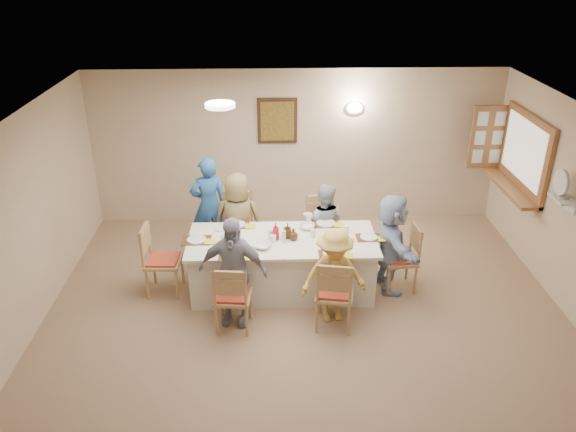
{
  "coord_description": "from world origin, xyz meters",
  "views": [
    {
      "loc": [
        -0.41,
        -5.05,
        4.18
      ],
      "look_at": [
        -0.2,
        1.4,
        1.05
      ],
      "focal_mm": 35.0,
      "sensor_mm": 36.0,
      "label": 1
    }
  ],
  "objects_px": {
    "chair_front_left": "(233,295)",
    "diner_front_left": "(233,271)",
    "diner_back_left": "(238,221)",
    "condiment_ketchup": "(276,231)",
    "dining_table": "(282,265)",
    "chair_back_right": "(323,230)",
    "chair_left_end": "(163,260)",
    "serving_hatch": "(525,154)",
    "chair_back_left": "(239,229)",
    "diner_back_right": "(324,225)",
    "chair_front_right": "(334,291)",
    "desk_fan": "(563,187)",
    "caregiver": "(209,205)",
    "diner_front_right": "(334,276)",
    "chair_right_end": "(400,258)",
    "diner_right_end": "(391,243)"
  },
  "relations": [
    {
      "from": "chair_front_left",
      "to": "diner_front_left",
      "type": "bearing_deg",
      "value": -84.28
    },
    {
      "from": "diner_back_left",
      "to": "condiment_ketchup",
      "type": "distance_m",
      "value": 0.87
    },
    {
      "from": "dining_table",
      "to": "condiment_ketchup",
      "type": "height_order",
      "value": "condiment_ketchup"
    },
    {
      "from": "dining_table",
      "to": "diner_back_left",
      "type": "bearing_deg",
      "value": 131.42
    },
    {
      "from": "chair_back_right",
      "to": "chair_left_end",
      "type": "xyz_separation_m",
      "value": [
        -2.15,
        -0.8,
        0.01
      ]
    },
    {
      "from": "serving_hatch",
      "to": "dining_table",
      "type": "bearing_deg",
      "value": -162.73
    },
    {
      "from": "chair_back_left",
      "to": "diner_back_right",
      "type": "height_order",
      "value": "diner_back_right"
    },
    {
      "from": "chair_front_left",
      "to": "diner_back_right",
      "type": "relative_size",
      "value": 0.74
    },
    {
      "from": "chair_front_right",
      "to": "diner_back_right",
      "type": "bearing_deg",
      "value": -80.17
    },
    {
      "from": "desk_fan",
      "to": "serving_hatch",
      "type": "bearing_deg",
      "value": 85.34
    },
    {
      "from": "diner_back_right",
      "to": "caregiver",
      "type": "bearing_deg",
      "value": -4.01
    },
    {
      "from": "condiment_ketchup",
      "to": "serving_hatch",
      "type": "bearing_deg",
      "value": 16.91
    },
    {
      "from": "desk_fan",
      "to": "diner_front_right",
      "type": "distance_m",
      "value": 2.96
    },
    {
      "from": "chair_back_left",
      "to": "chair_back_right",
      "type": "distance_m",
      "value": 1.2
    },
    {
      "from": "chair_left_end",
      "to": "diner_front_left",
      "type": "distance_m",
      "value": 1.19
    },
    {
      "from": "chair_front_right",
      "to": "serving_hatch",
      "type": "bearing_deg",
      "value": -137.05
    },
    {
      "from": "diner_back_left",
      "to": "caregiver",
      "type": "xyz_separation_m",
      "value": [
        -0.45,
        0.47,
        0.03
      ]
    },
    {
      "from": "dining_table",
      "to": "chair_right_end",
      "type": "height_order",
      "value": "chair_right_end"
    },
    {
      "from": "chair_front_right",
      "to": "chair_left_end",
      "type": "bearing_deg",
      "value": -10.58
    },
    {
      "from": "diner_front_right",
      "to": "condiment_ketchup",
      "type": "xyz_separation_m",
      "value": [
        -0.68,
        0.68,
        0.26
      ]
    },
    {
      "from": "diner_back_right",
      "to": "condiment_ketchup",
      "type": "xyz_separation_m",
      "value": [
        -0.68,
        -0.68,
        0.26
      ]
    },
    {
      "from": "desk_fan",
      "to": "chair_right_end",
      "type": "bearing_deg",
      "value": 171.73
    },
    {
      "from": "diner_back_left",
      "to": "diner_right_end",
      "type": "bearing_deg",
      "value": 163.26
    },
    {
      "from": "dining_table",
      "to": "diner_back_right",
      "type": "relative_size",
      "value": 1.98
    },
    {
      "from": "chair_right_end",
      "to": "diner_front_left",
      "type": "height_order",
      "value": "diner_front_left"
    },
    {
      "from": "dining_table",
      "to": "chair_back_left",
      "type": "xyz_separation_m",
      "value": [
        -0.6,
        0.8,
        0.12
      ]
    },
    {
      "from": "chair_back_right",
      "to": "diner_front_right",
      "type": "bearing_deg",
      "value": -101.65
    },
    {
      "from": "diner_front_left",
      "to": "serving_hatch",
      "type": "bearing_deg",
      "value": 34.35
    },
    {
      "from": "chair_left_end",
      "to": "caregiver",
      "type": "relative_size",
      "value": 0.66
    },
    {
      "from": "chair_back_right",
      "to": "diner_back_left",
      "type": "distance_m",
      "value": 1.23
    },
    {
      "from": "chair_right_end",
      "to": "diner_right_end",
      "type": "distance_m",
      "value": 0.26
    },
    {
      "from": "chair_front_left",
      "to": "diner_back_right",
      "type": "bearing_deg",
      "value": -123.31
    },
    {
      "from": "chair_back_left",
      "to": "chair_right_end",
      "type": "height_order",
      "value": "chair_back_left"
    },
    {
      "from": "chair_front_right",
      "to": "diner_front_right",
      "type": "relative_size",
      "value": 0.77
    },
    {
      "from": "chair_back_left",
      "to": "diner_front_left",
      "type": "height_order",
      "value": "diner_front_left"
    },
    {
      "from": "chair_back_right",
      "to": "caregiver",
      "type": "xyz_separation_m",
      "value": [
        -1.65,
        0.35,
        0.26
      ]
    },
    {
      "from": "diner_back_right",
      "to": "caregiver",
      "type": "xyz_separation_m",
      "value": [
        -1.65,
        0.47,
        0.12
      ]
    },
    {
      "from": "desk_fan",
      "to": "diner_front_right",
      "type": "relative_size",
      "value": 0.24
    },
    {
      "from": "caregiver",
      "to": "serving_hatch",
      "type": "bearing_deg",
      "value": 163.32
    },
    {
      "from": "chair_back_left",
      "to": "diner_back_right",
      "type": "distance_m",
      "value": 1.21
    },
    {
      "from": "dining_table",
      "to": "chair_right_end",
      "type": "relative_size",
      "value": 2.67
    },
    {
      "from": "chair_back_left",
      "to": "condiment_ketchup",
      "type": "height_order",
      "value": "chair_back_left"
    },
    {
      "from": "diner_back_right",
      "to": "chair_front_right",
      "type": "bearing_deg",
      "value": 101.89
    },
    {
      "from": "diner_back_right",
      "to": "chair_back_right",
      "type": "bearing_deg",
      "value": -78.11
    },
    {
      "from": "chair_front_right",
      "to": "chair_right_end",
      "type": "bearing_deg",
      "value": -130.07
    },
    {
      "from": "serving_hatch",
      "to": "chair_left_end",
      "type": "distance_m",
      "value": 5.25
    },
    {
      "from": "chair_front_left",
      "to": "chair_back_left",
      "type": "bearing_deg",
      "value": -84.28
    },
    {
      "from": "chair_right_end",
      "to": "diner_back_left",
      "type": "bearing_deg",
      "value": -112.04
    },
    {
      "from": "chair_left_end",
      "to": "diner_front_left",
      "type": "height_order",
      "value": "diner_front_left"
    },
    {
      "from": "chair_front_left",
      "to": "chair_back_right",
      "type": "bearing_deg",
      "value": -121.15
    }
  ]
}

